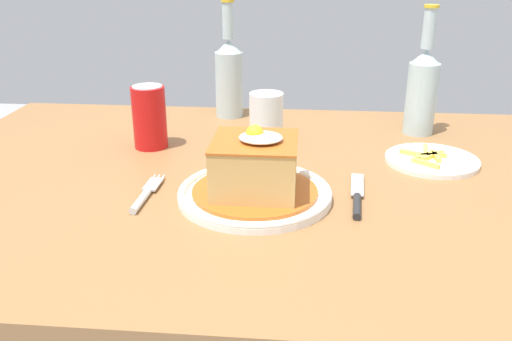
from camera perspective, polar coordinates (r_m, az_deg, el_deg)
name	(u,v)px	position (r m, az deg, el deg)	size (l,w,h in m)	color
dining_table	(246,230)	(1.00, -1.04, -6.27)	(1.21, 0.86, 0.73)	olive
main_plate	(255,193)	(0.86, -0.12, -2.41)	(0.24, 0.24, 0.02)	white
sandwich_meal	(255,168)	(0.84, -0.11, 0.29)	(0.20, 0.20, 0.11)	#B75B1E
fork	(145,195)	(0.88, -11.58, -2.55)	(0.02, 0.14, 0.01)	silver
knife	(357,200)	(0.86, 10.54, -3.02)	(0.03, 0.17, 0.01)	#262628
soda_can	(149,117)	(1.09, -11.11, 5.52)	(0.07, 0.07, 0.12)	red
beer_bottle_clear	(229,74)	(1.28, -2.85, 10.04)	(0.06, 0.06, 0.27)	#ADC6CC
beer_bottle_clear_far	(422,87)	(1.20, 17.03, 8.33)	(0.06, 0.06, 0.27)	#ADC6CC
drinking_glass	(266,122)	(1.09, 1.08, 5.06)	(0.07, 0.07, 0.10)	gold
side_plate_fries	(431,160)	(1.06, 17.89, 1.08)	(0.17, 0.17, 0.02)	white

